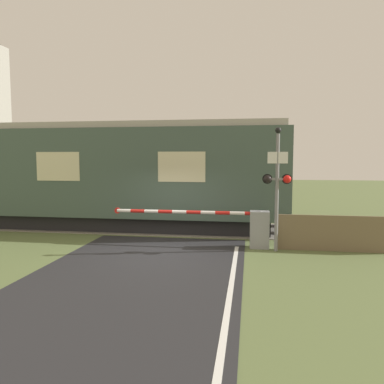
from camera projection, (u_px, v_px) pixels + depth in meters
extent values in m
plane|color=#5B6B3D|center=(158.00, 252.00, 11.27)|extent=(80.00, 80.00, 0.00)
cube|color=slate|center=(181.00, 228.00, 15.05)|extent=(36.00, 3.20, 0.03)
cube|color=#595451|center=(178.00, 230.00, 14.34)|extent=(36.00, 0.08, 0.10)
cube|color=#595451|center=(185.00, 224.00, 15.76)|extent=(36.00, 0.08, 0.10)
cube|color=black|center=(79.00, 219.00, 15.70)|extent=(15.68, 2.68, 0.60)
cube|color=#42564C|center=(77.00, 172.00, 15.52)|extent=(17.05, 3.16, 3.35)
cube|color=#ADA89E|center=(76.00, 128.00, 15.36)|extent=(16.71, 2.90, 0.24)
cube|color=beige|center=(181.00, 167.00, 13.22)|extent=(1.70, 0.02, 1.07)
cube|color=beige|center=(58.00, 166.00, 13.93)|extent=(1.70, 0.02, 1.07)
cube|color=gray|center=(259.00, 230.00, 11.78)|extent=(0.60, 0.44, 1.17)
cylinder|color=gray|center=(260.00, 214.00, 11.73)|extent=(0.16, 0.16, 0.18)
cylinder|color=red|center=(252.00, 214.00, 11.77)|extent=(0.47, 0.11, 0.11)
cylinder|color=white|center=(237.00, 213.00, 11.84)|extent=(0.47, 0.11, 0.11)
cylinder|color=red|center=(223.00, 213.00, 11.91)|extent=(0.47, 0.11, 0.11)
cylinder|color=white|center=(208.00, 213.00, 11.98)|extent=(0.47, 0.11, 0.11)
cylinder|color=red|center=(194.00, 212.00, 12.05)|extent=(0.47, 0.11, 0.11)
cylinder|color=white|center=(179.00, 212.00, 12.13)|extent=(0.47, 0.11, 0.11)
cylinder|color=red|center=(165.00, 212.00, 12.20)|extent=(0.47, 0.11, 0.11)
cylinder|color=white|center=(151.00, 211.00, 12.27)|extent=(0.47, 0.11, 0.11)
cylinder|color=red|center=(138.00, 211.00, 12.34)|extent=(0.47, 0.11, 0.11)
cylinder|color=white|center=(124.00, 211.00, 12.41)|extent=(0.47, 0.11, 0.11)
cylinder|color=red|center=(117.00, 211.00, 12.45)|extent=(0.20, 0.02, 0.20)
cylinder|color=gray|center=(277.00, 193.00, 11.26)|extent=(0.11, 0.11, 3.55)
cube|color=gray|center=(277.00, 179.00, 11.22)|extent=(0.70, 0.07, 0.07)
sphere|color=black|center=(267.00, 179.00, 11.21)|extent=(0.24, 0.24, 0.24)
sphere|color=red|center=(287.00, 179.00, 11.13)|extent=(0.24, 0.24, 0.24)
cylinder|color=black|center=(267.00, 179.00, 11.32)|extent=(0.30, 0.06, 0.30)
cylinder|color=black|center=(287.00, 179.00, 11.23)|extent=(0.30, 0.06, 0.30)
cube|color=white|center=(278.00, 158.00, 11.12)|extent=(0.59, 0.02, 0.34)
sphere|color=black|center=(278.00, 130.00, 11.09)|extent=(0.18, 0.18, 0.18)
cube|color=#726047|center=(337.00, 234.00, 11.33)|extent=(3.69, 0.06, 1.10)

